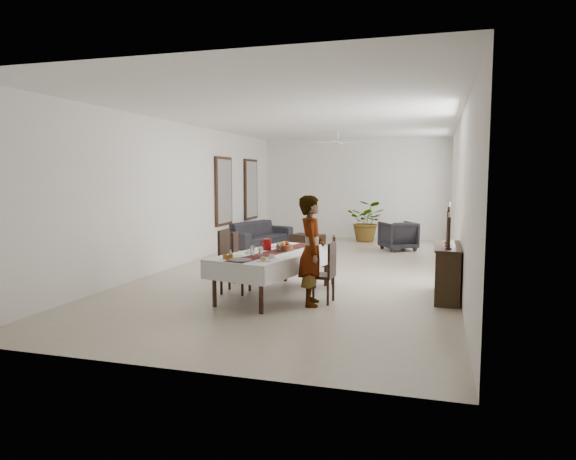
% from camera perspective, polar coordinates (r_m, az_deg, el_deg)
% --- Properties ---
extents(floor, '(6.00, 12.00, 0.00)m').
position_cam_1_polar(floor, '(11.12, 2.50, -4.40)').
color(floor, '#BBAE95').
rests_on(floor, ground).
extents(ceiling, '(6.00, 12.00, 0.02)m').
position_cam_1_polar(ceiling, '(11.00, 2.58, 12.23)').
color(ceiling, white).
rests_on(ceiling, wall_back).
extents(wall_back, '(6.00, 0.02, 3.20)m').
position_cam_1_polar(wall_back, '(16.83, 7.42, 4.57)').
color(wall_back, white).
rests_on(wall_back, floor).
extents(wall_front, '(6.00, 0.02, 3.20)m').
position_cam_1_polar(wall_front, '(5.32, -13.04, 1.47)').
color(wall_front, white).
rests_on(wall_front, floor).
extents(wall_left, '(0.02, 12.00, 3.20)m').
position_cam_1_polar(wall_left, '(12.01, -11.53, 3.94)').
color(wall_left, white).
rests_on(wall_left, floor).
extents(wall_right, '(0.02, 12.00, 3.20)m').
position_cam_1_polar(wall_right, '(10.64, 18.47, 3.51)').
color(wall_right, white).
rests_on(wall_right, floor).
extents(dining_table_top, '(1.47, 2.49, 0.05)m').
position_cam_1_polar(dining_table_top, '(8.61, -1.47, -2.70)').
color(dining_table_top, black).
rests_on(dining_table_top, table_leg_fl).
extents(table_leg_fl, '(0.08, 0.08, 0.68)m').
position_cam_1_polar(table_leg_fl, '(8.02, -8.19, -6.06)').
color(table_leg_fl, black).
rests_on(table_leg_fl, floor).
extents(table_leg_fr, '(0.08, 0.08, 0.68)m').
position_cam_1_polar(table_leg_fr, '(7.54, -3.00, -6.78)').
color(table_leg_fr, black).
rests_on(table_leg_fr, floor).
extents(table_leg_bl, '(0.08, 0.08, 0.68)m').
position_cam_1_polar(table_leg_bl, '(9.83, -0.28, -3.76)').
color(table_leg_bl, black).
rests_on(table_leg_bl, floor).
extents(table_leg_br, '(0.08, 0.08, 0.68)m').
position_cam_1_polar(table_leg_br, '(9.44, 4.23, -4.19)').
color(table_leg_br, black).
rests_on(table_leg_br, floor).
extents(tablecloth_top, '(1.68, 2.70, 0.01)m').
position_cam_1_polar(tablecloth_top, '(8.61, -1.47, -2.51)').
color(tablecloth_top, white).
rests_on(tablecloth_top, dining_table_top).
extents(tablecloth_drape_left, '(0.58, 2.44, 0.29)m').
position_cam_1_polar(tablecloth_drape_left, '(8.93, -4.59, -3.13)').
color(tablecloth_drape_left, white).
rests_on(tablecloth_drape_left, dining_table_top).
extents(tablecloth_drape_right, '(0.58, 2.44, 0.29)m').
position_cam_1_polar(tablecloth_drape_right, '(8.36, 1.88, -3.75)').
color(tablecloth_drape_right, white).
rests_on(tablecloth_drape_right, dining_table_top).
extents(tablecloth_drape_near, '(1.12, 0.27, 0.29)m').
position_cam_1_polar(tablecloth_drape_near, '(7.61, -6.31, -4.75)').
color(tablecloth_drape_near, silver).
rests_on(tablecloth_drape_near, dining_table_top).
extents(tablecloth_drape_far, '(1.12, 0.27, 0.29)m').
position_cam_1_polar(tablecloth_drape_far, '(9.71, 2.32, -2.38)').
color(tablecloth_drape_far, silver).
rests_on(tablecloth_drape_far, dining_table_top).
extents(table_runner, '(0.88, 2.44, 0.00)m').
position_cam_1_polar(table_runner, '(8.61, -1.47, -2.46)').
color(table_runner, '#58191A').
rests_on(table_runner, tablecloth_top).
extents(red_pitcher, '(0.17, 0.17, 0.19)m').
position_cam_1_polar(red_pitcher, '(8.84, -2.33, -1.62)').
color(red_pitcher, maroon).
rests_on(red_pitcher, tablecloth_top).
extents(pitcher_handle, '(0.12, 0.05, 0.12)m').
position_cam_1_polar(pitcher_handle, '(8.89, -2.79, -1.58)').
color(pitcher_handle, maroon).
rests_on(pitcher_handle, red_pitcher).
extents(wine_glass_near, '(0.07, 0.07, 0.16)m').
position_cam_1_polar(wine_glass_near, '(8.01, -3.07, -2.53)').
color(wine_glass_near, silver).
rests_on(wine_glass_near, tablecloth_top).
extents(wine_glass_mid, '(0.07, 0.07, 0.16)m').
position_cam_1_polar(wine_glass_mid, '(8.20, -3.97, -2.33)').
color(wine_glass_mid, silver).
rests_on(wine_glass_mid, tablecloth_top).
extents(wine_glass_far, '(0.07, 0.07, 0.16)m').
position_cam_1_polar(wine_glass_far, '(8.61, -1.03, -1.91)').
color(wine_glass_far, silver).
rests_on(wine_glass_far, tablecloth_top).
extents(teacup_right, '(0.09, 0.09, 0.06)m').
position_cam_1_polar(teacup_right, '(7.96, -1.82, -2.95)').
color(teacup_right, silver).
rests_on(teacup_right, saucer_right).
extents(saucer_right, '(0.15, 0.15, 0.01)m').
position_cam_1_polar(saucer_right, '(7.97, -1.82, -3.12)').
color(saucer_right, white).
rests_on(saucer_right, tablecloth_top).
extents(teacup_left, '(0.09, 0.09, 0.06)m').
position_cam_1_polar(teacup_left, '(8.47, -4.34, -2.42)').
color(teacup_left, white).
rests_on(teacup_left, saucer_left).
extents(saucer_left, '(0.15, 0.15, 0.01)m').
position_cam_1_polar(saucer_left, '(8.48, -4.34, -2.58)').
color(saucer_left, silver).
rests_on(saucer_left, tablecloth_top).
extents(plate_near_right, '(0.23, 0.23, 0.01)m').
position_cam_1_polar(plate_near_right, '(7.71, -2.76, -3.42)').
color(plate_near_right, white).
rests_on(plate_near_right, tablecloth_top).
extents(bread_near_right, '(0.09, 0.09, 0.09)m').
position_cam_1_polar(bread_near_right, '(7.70, -2.76, -3.23)').
color(bread_near_right, tan).
rests_on(bread_near_right, plate_near_right).
extents(plate_near_left, '(0.23, 0.23, 0.01)m').
position_cam_1_polar(plate_near_left, '(8.16, -5.85, -2.92)').
color(plate_near_left, white).
rests_on(plate_near_left, tablecloth_top).
extents(plate_far_left, '(0.23, 0.23, 0.01)m').
position_cam_1_polar(plate_far_left, '(9.22, -1.42, -1.86)').
color(plate_far_left, silver).
rests_on(plate_far_left, tablecloth_top).
extents(serving_tray, '(0.35, 0.35, 0.02)m').
position_cam_1_polar(serving_tray, '(7.76, -5.34, -3.36)').
color(serving_tray, '#3E3F43').
rests_on(serving_tray, tablecloth_top).
extents(jam_jar_a, '(0.06, 0.06, 0.07)m').
position_cam_1_polar(jam_jar_a, '(7.86, -6.74, -3.06)').
color(jam_jar_a, brown).
rests_on(jam_jar_a, tablecloth_top).
extents(jam_jar_b, '(0.06, 0.06, 0.07)m').
position_cam_1_polar(jam_jar_b, '(7.96, -7.06, -2.95)').
color(jam_jar_b, '#8D5114').
rests_on(jam_jar_b, tablecloth_top).
extents(jam_jar_c, '(0.06, 0.06, 0.07)m').
position_cam_1_polar(jam_jar_c, '(8.01, -6.36, -2.88)').
color(jam_jar_c, brown).
rests_on(jam_jar_c, tablecloth_top).
extents(fruit_basket, '(0.29, 0.29, 0.10)m').
position_cam_1_polar(fruit_basket, '(8.78, -0.38, -1.98)').
color(fruit_basket, brown).
rests_on(fruit_basket, tablecloth_top).
extents(fruit_red, '(0.09, 0.09, 0.09)m').
position_cam_1_polar(fruit_red, '(8.78, -0.16, -1.51)').
color(fruit_red, '#9C210F').
rests_on(fruit_red, fruit_basket).
extents(fruit_green, '(0.08, 0.08, 0.08)m').
position_cam_1_polar(fruit_green, '(8.82, -0.51, -1.47)').
color(fruit_green, '#4C7824').
rests_on(fruit_green, fruit_basket).
extents(fruit_yellow, '(0.08, 0.08, 0.08)m').
position_cam_1_polar(fruit_yellow, '(8.73, -0.54, -1.55)').
color(fruit_yellow, gold).
rests_on(fruit_yellow, fruit_basket).
extents(chair_right_near_seat, '(0.43, 0.43, 0.05)m').
position_cam_1_polar(chair_right_near_seat, '(8.21, 3.64, -5.10)').
color(chair_right_near_seat, black).
rests_on(chair_right_near_seat, chair_right_near_leg_fl).
extents(chair_right_near_leg_fl, '(0.04, 0.04, 0.40)m').
position_cam_1_polar(chair_right_near_leg_fl, '(8.05, 4.45, -6.97)').
color(chair_right_near_leg_fl, black).
rests_on(chair_right_near_leg_fl, floor).
extents(chair_right_near_leg_fr, '(0.04, 0.04, 0.40)m').
position_cam_1_polar(chair_right_near_leg_fr, '(8.37, 5.05, -6.47)').
color(chair_right_near_leg_fr, black).
rests_on(chair_right_near_leg_fr, floor).
extents(chair_right_near_leg_bl, '(0.04, 0.04, 0.40)m').
position_cam_1_polar(chair_right_near_leg_bl, '(8.14, 2.16, -6.80)').
color(chair_right_near_leg_bl, black).
rests_on(chair_right_near_leg_bl, floor).
extents(chair_right_near_leg_br, '(0.04, 0.04, 0.40)m').
position_cam_1_polar(chair_right_near_leg_br, '(8.45, 2.84, -6.33)').
color(chair_right_near_leg_br, black).
rests_on(chair_right_near_leg_br, floor).
extents(chair_right_near_back, '(0.06, 0.41, 0.52)m').
position_cam_1_polar(chair_right_near_back, '(8.11, 4.92, -3.24)').
color(chair_right_near_back, black).
rests_on(chair_right_near_back, chair_right_near_seat).
extents(chair_right_far_seat, '(0.48, 0.48, 0.04)m').
position_cam_1_polar(chair_right_far_seat, '(9.38, 4.00, -3.81)').
color(chair_right_far_seat, black).
rests_on(chair_right_far_seat, chair_right_far_leg_fl).
extents(chair_right_far_leg_fl, '(0.05, 0.05, 0.39)m').
position_cam_1_polar(chair_right_far_leg_fl, '(9.27, 5.02, -5.30)').
color(chair_right_far_leg_fl, black).
rests_on(chair_right_far_leg_fl, floor).
extents(chair_right_far_leg_fr, '(0.05, 0.05, 0.39)m').
position_cam_1_polar(chair_right_far_leg_fr, '(9.58, 4.93, -4.92)').
color(chair_right_far_leg_fr, black).
rests_on(chair_right_far_leg_fr, floor).
extents(chair_right_far_leg_bl, '(0.05, 0.05, 0.39)m').
position_cam_1_polar(chair_right_far_leg_bl, '(9.26, 3.03, -5.30)').
color(chair_right_far_leg_bl, black).
rests_on(chair_right_far_leg_bl, floor).
extents(chair_right_far_leg_br, '(0.05, 0.05, 0.39)m').
position_cam_1_polar(chair_right_far_leg_br, '(9.57, 2.99, -4.92)').
color(chair_right_far_leg_br, black).
rests_on(chair_right_far_leg_br, floor).
extents(chair_right_far_back, '(0.13, 0.39, 0.50)m').
position_cam_1_polar(chair_right_far_back, '(9.34, 5.11, -2.19)').
color(chair_right_far_back, black).
rests_on(chair_right_far_back, chair_right_far_seat).
extents(chair_left_near_seat, '(0.48, 0.48, 0.05)m').
position_cam_1_polar(chair_left_near_seat, '(8.89, -5.85, -3.89)').
color(chair_left_near_seat, black).
rests_on(chair_left_near_seat, chair_left_near_leg_fl).
extents(chair_left_near_leg_fl, '(0.05, 0.05, 0.46)m').
position_cam_1_polar(chair_left_near_leg_fl, '(9.17, -6.53, -5.21)').
color(chair_left_near_leg_fl, black).
rests_on(chair_left_near_leg_fl, floor).
extents(chair_left_near_leg_fr, '(0.05, 0.05, 0.46)m').
position_cam_1_polar(chair_left_near_leg_fr, '(8.83, -7.42, -5.67)').
color(chair_left_near_leg_fr, black).
rests_on(chair_left_near_leg_fr, floor).
extents(chair_left_near_leg_bl, '(0.05, 0.05, 0.46)m').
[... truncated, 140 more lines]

